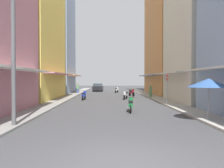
{
  "coord_description": "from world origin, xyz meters",
  "views": [
    {
      "loc": [
        -0.4,
        -5.59,
        2.19
      ],
      "look_at": [
        0.1,
        17.8,
        1.7
      ],
      "focal_mm": 34.79,
      "sensor_mm": 36.0,
      "label": 1
    }
  ],
  "objects_px": {
    "vendor_umbrella": "(208,83)",
    "motorbike_green": "(131,104)",
    "street_sign_no_entry": "(167,85)",
    "parked_car": "(98,87)",
    "motorbike_blue": "(84,95)",
    "motorbike_white": "(117,90)",
    "motorbike_maroon": "(132,92)",
    "pedestrian_foreground": "(78,88)",
    "pedestrian_midway": "(151,90)",
    "utility_pole": "(13,41)",
    "motorbike_silver": "(125,95)"
  },
  "relations": [
    {
      "from": "street_sign_no_entry",
      "to": "parked_car",
      "type": "bearing_deg",
      "value": 106.66
    },
    {
      "from": "motorbike_green",
      "to": "street_sign_no_entry",
      "type": "relative_size",
      "value": 0.68
    },
    {
      "from": "street_sign_no_entry",
      "to": "motorbike_silver",
      "type": "bearing_deg",
      "value": 116.29
    },
    {
      "from": "pedestrian_foreground",
      "to": "street_sign_no_entry",
      "type": "height_order",
      "value": "street_sign_no_entry"
    },
    {
      "from": "vendor_umbrella",
      "to": "street_sign_no_entry",
      "type": "height_order",
      "value": "street_sign_no_entry"
    },
    {
      "from": "pedestrian_foreground",
      "to": "pedestrian_midway",
      "type": "xyz_separation_m",
      "value": [
        9.6,
        -7.43,
        0.11
      ]
    },
    {
      "from": "vendor_umbrella",
      "to": "utility_pole",
      "type": "height_order",
      "value": "utility_pole"
    },
    {
      "from": "motorbike_maroon",
      "to": "motorbike_white",
      "type": "bearing_deg",
      "value": 101.84
    },
    {
      "from": "motorbike_silver",
      "to": "vendor_umbrella",
      "type": "distance_m",
      "value": 13.27
    },
    {
      "from": "motorbike_white",
      "to": "motorbike_green",
      "type": "distance_m",
      "value": 21.36
    },
    {
      "from": "motorbike_white",
      "to": "utility_pole",
      "type": "xyz_separation_m",
      "value": [
        -5.78,
        -26.03,
        3.41
      ]
    },
    {
      "from": "motorbike_white",
      "to": "motorbike_blue",
      "type": "relative_size",
      "value": 0.97
    },
    {
      "from": "pedestrian_foreground",
      "to": "vendor_umbrella",
      "type": "bearing_deg",
      "value": -66.03
    },
    {
      "from": "pedestrian_midway",
      "to": "motorbike_blue",
      "type": "bearing_deg",
      "value": -164.15
    },
    {
      "from": "motorbike_green",
      "to": "motorbike_maroon",
      "type": "bearing_deg",
      "value": 83.31
    },
    {
      "from": "pedestrian_midway",
      "to": "utility_pole",
      "type": "height_order",
      "value": "utility_pole"
    },
    {
      "from": "motorbike_green",
      "to": "pedestrian_foreground",
      "type": "xyz_separation_m",
      "value": [
        -6.08,
        18.31,
        0.33
      ]
    },
    {
      "from": "motorbike_green",
      "to": "vendor_umbrella",
      "type": "xyz_separation_m",
      "value": [
        3.63,
        -3.51,
        1.51
      ]
    },
    {
      "from": "motorbike_white",
      "to": "pedestrian_foreground",
      "type": "distance_m",
      "value": 6.77
    },
    {
      "from": "pedestrian_midway",
      "to": "motorbike_green",
      "type": "bearing_deg",
      "value": -107.95
    },
    {
      "from": "motorbike_maroon",
      "to": "utility_pole",
      "type": "xyz_separation_m",
      "value": [
        -7.41,
        -18.24,
        3.41
      ]
    },
    {
      "from": "motorbike_blue",
      "to": "pedestrian_midway",
      "type": "bearing_deg",
      "value": 15.85
    },
    {
      "from": "motorbike_maroon",
      "to": "motorbike_silver",
      "type": "relative_size",
      "value": 1.0
    },
    {
      "from": "motorbike_maroon",
      "to": "street_sign_no_entry",
      "type": "relative_size",
      "value": 0.66
    },
    {
      "from": "motorbike_silver",
      "to": "vendor_umbrella",
      "type": "bearing_deg",
      "value": -75.87
    },
    {
      "from": "motorbike_white",
      "to": "vendor_umbrella",
      "type": "bearing_deg",
      "value": -81.61
    },
    {
      "from": "motorbike_white",
      "to": "utility_pole",
      "type": "bearing_deg",
      "value": -102.51
    },
    {
      "from": "motorbike_white",
      "to": "motorbike_green",
      "type": "height_order",
      "value": "same"
    },
    {
      "from": "pedestrian_midway",
      "to": "vendor_umbrella",
      "type": "relative_size",
      "value": 0.75
    },
    {
      "from": "motorbike_silver",
      "to": "vendor_umbrella",
      "type": "height_order",
      "value": "vendor_umbrella"
    },
    {
      "from": "motorbike_white",
      "to": "motorbike_silver",
      "type": "relative_size",
      "value": 1.0
    },
    {
      "from": "motorbike_white",
      "to": "motorbike_blue",
      "type": "bearing_deg",
      "value": -107.81
    },
    {
      "from": "motorbike_maroon",
      "to": "pedestrian_midway",
      "type": "bearing_deg",
      "value": -54.23
    },
    {
      "from": "pedestrian_foreground",
      "to": "pedestrian_midway",
      "type": "height_order",
      "value": "pedestrian_midway"
    },
    {
      "from": "vendor_umbrella",
      "to": "pedestrian_foreground",
      "type": "bearing_deg",
      "value": 113.97
    },
    {
      "from": "motorbike_blue",
      "to": "pedestrian_foreground",
      "type": "relative_size",
      "value": 1.08
    },
    {
      "from": "parked_car",
      "to": "pedestrian_foreground",
      "type": "distance_m",
      "value": 7.82
    },
    {
      "from": "motorbike_blue",
      "to": "utility_pole",
      "type": "height_order",
      "value": "utility_pole"
    },
    {
      "from": "parked_car",
      "to": "street_sign_no_entry",
      "type": "bearing_deg",
      "value": -73.34
    },
    {
      "from": "motorbike_maroon",
      "to": "motorbike_blue",
      "type": "distance_m",
      "value": 7.48
    },
    {
      "from": "vendor_umbrella",
      "to": "motorbike_green",
      "type": "bearing_deg",
      "value": 135.92
    },
    {
      "from": "motorbike_green",
      "to": "motorbike_blue",
      "type": "bearing_deg",
      "value": 115.23
    },
    {
      "from": "motorbike_blue",
      "to": "utility_pole",
      "type": "distance_m",
      "value": 13.92
    },
    {
      "from": "parked_car",
      "to": "pedestrian_foreground",
      "type": "bearing_deg",
      "value": -110.67
    },
    {
      "from": "motorbike_maroon",
      "to": "motorbike_white",
      "type": "distance_m",
      "value": 7.97
    },
    {
      "from": "motorbike_blue",
      "to": "motorbike_white",
      "type": "bearing_deg",
      "value": 72.19
    },
    {
      "from": "motorbike_white",
      "to": "motorbike_green",
      "type": "bearing_deg",
      "value": -89.88
    },
    {
      "from": "motorbike_green",
      "to": "vendor_umbrella",
      "type": "bearing_deg",
      "value": -44.08
    },
    {
      "from": "motorbike_silver",
      "to": "street_sign_no_entry",
      "type": "bearing_deg",
      "value": -63.71
    },
    {
      "from": "motorbike_green",
      "to": "utility_pole",
      "type": "relative_size",
      "value": 0.24
    }
  ]
}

